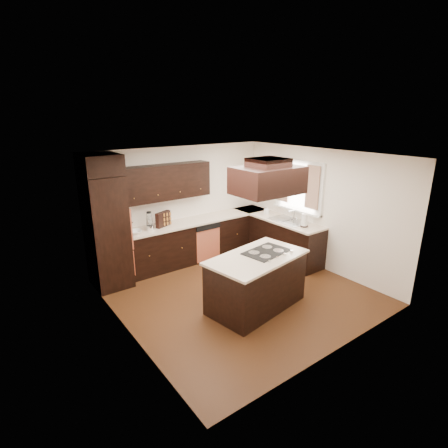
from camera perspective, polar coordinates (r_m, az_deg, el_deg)
The scene contains 30 objects.
floor at distance 6.58m, azimuth 2.44°, elevation -11.12°, with size 4.20×4.20×0.02m, color #5A3217.
ceiling at distance 5.81m, azimuth 2.76°, elevation 11.24°, with size 4.20×4.20×0.02m, color silver.
wall_back at distance 7.77m, azimuth -7.22°, elevation 3.29°, with size 4.20×0.02×2.50m, color white.
wall_front at distance 4.74m, azimuth 18.90°, elevation -7.06°, with size 4.20×0.02×2.50m, color white.
wall_left at distance 5.10m, azimuth -16.29°, elevation -5.01°, with size 0.02×4.20×2.50m, color white.
wall_right at distance 7.53m, azimuth 15.22°, elevation 2.35°, with size 0.02×4.20×2.50m, color white.
oven_column at distance 6.79m, azimuth -18.59°, elevation -1.28°, with size 0.65×0.75×2.12m, color black.
wall_oven_face at distance 6.88m, azimuth -15.89°, elevation -0.27°, with size 0.05×0.62×0.78m, color #D56645.
base_cabinets_back at distance 7.77m, azimuth -5.64°, elevation -2.92°, with size 2.93×0.60×0.88m, color black.
base_cabinets_right at distance 8.12m, azimuth 8.46°, elevation -2.12°, with size 0.60×2.40×0.88m, color black.
countertop_back at distance 7.61m, azimuth -5.69°, elevation 0.29°, with size 2.93×0.63×0.04m, color beige.
countertop_right at distance 7.97m, azimuth 8.53°, elevation 0.98°, with size 0.63×2.40×0.04m, color beige.
upper_cabinets at distance 7.30m, azimuth -9.65°, elevation 6.76°, with size 2.00×0.34×0.72m, color black.
dishwasher_front at distance 7.69m, azimuth -2.63°, elevation -3.41°, with size 0.60×0.05×0.72m, color #D56645.
window_frame at distance 7.76m, azimuth 12.11°, elevation 6.05°, with size 0.06×1.32×1.12m, color white.
window_pane at distance 7.78m, azimuth 12.24°, elevation 6.07°, with size 0.00×1.20×1.00m, color white.
curtain_left at distance 7.43m, azimuth 14.23°, elevation 5.80°, with size 0.02×0.34×0.90m, color beige.
curtain_right at distance 7.98m, azimuth 9.59°, elevation 6.88°, with size 0.02×0.34×0.90m, color beige.
sink_rim at distance 7.74m, azimuth 10.43°, elevation 0.57°, with size 0.52×0.84×0.01m, color silver.
island at distance 5.97m, azimuth 5.28°, elevation -9.50°, with size 1.63×0.89×0.88m, color black.
island_top at distance 5.77m, azimuth 5.41°, elevation -5.43°, with size 1.69×0.95×0.04m, color beige.
cooktop at distance 5.94m, azimuth 6.93°, elevation -4.52°, with size 0.77×0.51×0.01m, color black.
range_hood at distance 5.52m, azimuth 7.14°, elevation 7.11°, with size 1.05×0.72×0.42m, color black.
hood_duct at distance 5.47m, azimuth 7.25°, elevation 9.94°, with size 0.55×0.50×0.13m, color black.
blender_base at distance 7.13m, azimuth -12.01°, elevation -0.61°, with size 0.15×0.15×0.10m, color silver.
blender_pitcher at distance 7.08m, azimuth -12.10°, elevation 0.77°, with size 0.13×0.13×0.26m, color silver.
spice_rack at distance 7.29m, azimuth -9.91°, elevation 0.79°, with size 0.37×0.09×0.31m, color black.
mixing_bowl at distance 6.99m, azimuth -14.36°, elevation -1.30°, with size 0.27×0.27×0.07m, color white.
soap_bottle at distance 8.14m, azimuth 6.98°, elevation 2.26°, with size 0.09×0.09×0.20m, color white.
paper_towel at distance 7.35m, azimuth 13.00°, elevation 0.58°, with size 0.13×0.13×0.27m, color white.
Camera 1 is at (-3.63, -4.49, 3.15)m, focal length 28.00 mm.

